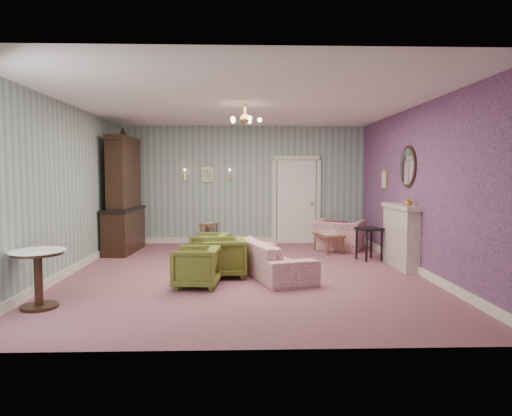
{
  "coord_description": "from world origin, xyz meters",
  "views": [
    {
      "loc": [
        -0.06,
        -7.82,
        1.7
      ],
      "look_at": [
        0.2,
        0.4,
        1.1
      ],
      "focal_mm": 31.96,
      "sensor_mm": 36.0,
      "label": 1
    }
  ],
  "objects_px": {
    "sofa_chintz": "(272,252)",
    "olive_chair_a": "(196,265)",
    "olive_chair_b": "(224,255)",
    "coffee_table": "(329,243)",
    "dresser": "(123,191)",
    "fireplace": "(401,236)",
    "olive_chair_c": "(210,247)",
    "pedestal_table": "(38,279)",
    "side_table_black": "(369,244)",
    "wingback_chair": "(339,230)"
  },
  "relations": [
    {
      "from": "sofa_chintz",
      "to": "olive_chair_a",
      "type": "bearing_deg",
      "value": 104.61
    },
    {
      "from": "olive_chair_b",
      "to": "sofa_chintz",
      "type": "distance_m",
      "value": 0.82
    },
    {
      "from": "sofa_chintz",
      "to": "coffee_table",
      "type": "height_order",
      "value": "sofa_chintz"
    },
    {
      "from": "sofa_chintz",
      "to": "dresser",
      "type": "relative_size",
      "value": 0.76
    },
    {
      "from": "olive_chair_b",
      "to": "sofa_chintz",
      "type": "relative_size",
      "value": 0.36
    },
    {
      "from": "olive_chair_a",
      "to": "fireplace",
      "type": "relative_size",
      "value": 0.48
    },
    {
      "from": "olive_chair_c",
      "to": "sofa_chintz",
      "type": "distance_m",
      "value": 1.49
    },
    {
      "from": "olive_chair_a",
      "to": "olive_chair_c",
      "type": "bearing_deg",
      "value": -178.11
    },
    {
      "from": "coffee_table",
      "to": "sofa_chintz",
      "type": "bearing_deg",
      "value": -121.55
    },
    {
      "from": "olive_chair_b",
      "to": "olive_chair_c",
      "type": "distance_m",
      "value": 1.09
    },
    {
      "from": "olive_chair_b",
      "to": "fireplace",
      "type": "distance_m",
      "value": 3.3
    },
    {
      "from": "dresser",
      "to": "coffee_table",
      "type": "height_order",
      "value": "dresser"
    },
    {
      "from": "olive_chair_b",
      "to": "pedestal_table",
      "type": "height_order",
      "value": "pedestal_table"
    },
    {
      "from": "olive_chair_c",
      "to": "olive_chair_b",
      "type": "bearing_deg",
      "value": 28.78
    },
    {
      "from": "olive_chair_a",
      "to": "side_table_black",
      "type": "height_order",
      "value": "olive_chair_a"
    },
    {
      "from": "dresser",
      "to": "side_table_black",
      "type": "height_order",
      "value": "dresser"
    },
    {
      "from": "coffee_table",
      "to": "pedestal_table",
      "type": "height_order",
      "value": "pedestal_table"
    },
    {
      "from": "dresser",
      "to": "pedestal_table",
      "type": "relative_size",
      "value": 3.55
    },
    {
      "from": "wingback_chair",
      "to": "coffee_table",
      "type": "distance_m",
      "value": 0.55
    },
    {
      "from": "olive_chair_a",
      "to": "coffee_table",
      "type": "relative_size",
      "value": 0.85
    },
    {
      "from": "olive_chair_a",
      "to": "olive_chair_b",
      "type": "distance_m",
      "value": 0.8
    },
    {
      "from": "dresser",
      "to": "olive_chair_a",
      "type": "bearing_deg",
      "value": -56.63
    },
    {
      "from": "dresser",
      "to": "fireplace",
      "type": "height_order",
      "value": "dresser"
    },
    {
      "from": "wingback_chair",
      "to": "pedestal_table",
      "type": "xyz_separation_m",
      "value": [
        -4.81,
        -4.42,
        -0.08
      ]
    },
    {
      "from": "olive_chair_c",
      "to": "fireplace",
      "type": "distance_m",
      "value": 3.55
    },
    {
      "from": "olive_chair_b",
      "to": "pedestal_table",
      "type": "xyz_separation_m",
      "value": [
        -2.29,
        -1.73,
        0.02
      ]
    },
    {
      "from": "olive_chair_a",
      "to": "side_table_black",
      "type": "relative_size",
      "value": 1.04
    },
    {
      "from": "wingback_chair",
      "to": "coffee_table",
      "type": "relative_size",
      "value": 1.3
    },
    {
      "from": "pedestal_table",
      "to": "wingback_chair",
      "type": "bearing_deg",
      "value": 42.59
    },
    {
      "from": "olive_chair_a",
      "to": "fireplace",
      "type": "xyz_separation_m",
      "value": [
        3.61,
        1.39,
        0.24
      ]
    },
    {
      "from": "sofa_chintz",
      "to": "coffee_table",
      "type": "xyz_separation_m",
      "value": [
        1.39,
        2.27,
        -0.19
      ]
    },
    {
      "from": "coffee_table",
      "to": "pedestal_table",
      "type": "bearing_deg",
      "value": -137.99
    },
    {
      "from": "dresser",
      "to": "fireplace",
      "type": "bearing_deg",
      "value": -15.49
    },
    {
      "from": "pedestal_table",
      "to": "sofa_chintz",
      "type": "bearing_deg",
      "value": 29.88
    },
    {
      "from": "coffee_table",
      "to": "olive_chair_c",
      "type": "bearing_deg",
      "value": -152.98
    },
    {
      "from": "dresser",
      "to": "sofa_chintz",
      "type": "bearing_deg",
      "value": -35.55
    },
    {
      "from": "olive_chair_a",
      "to": "dresser",
      "type": "height_order",
      "value": "dresser"
    },
    {
      "from": "dresser",
      "to": "olive_chair_b",
      "type": "bearing_deg",
      "value": -44.87
    },
    {
      "from": "olive_chair_a",
      "to": "dresser",
      "type": "relative_size",
      "value": 0.25
    },
    {
      "from": "sofa_chintz",
      "to": "coffee_table",
      "type": "distance_m",
      "value": 2.67
    },
    {
      "from": "dresser",
      "to": "side_table_black",
      "type": "distance_m",
      "value": 5.34
    },
    {
      "from": "olive_chair_c",
      "to": "fireplace",
      "type": "relative_size",
      "value": 0.47
    },
    {
      "from": "olive_chair_a",
      "to": "coffee_table",
      "type": "bearing_deg",
      "value": 144.27
    },
    {
      "from": "fireplace",
      "to": "side_table_black",
      "type": "distance_m",
      "value": 0.82
    },
    {
      "from": "olive_chair_b",
      "to": "olive_chair_c",
      "type": "relative_size",
      "value": 1.09
    },
    {
      "from": "sofa_chintz",
      "to": "dresser",
      "type": "xyz_separation_m",
      "value": [
        -3.11,
        2.47,
        0.94
      ]
    },
    {
      "from": "dresser",
      "to": "coffee_table",
      "type": "bearing_deg",
      "value": 0.36
    },
    {
      "from": "wingback_chair",
      "to": "pedestal_table",
      "type": "distance_m",
      "value": 6.54
    },
    {
      "from": "wingback_chair",
      "to": "fireplace",
      "type": "distance_m",
      "value": 2.12
    },
    {
      "from": "olive_chair_b",
      "to": "olive_chair_c",
      "type": "bearing_deg",
      "value": -168.83
    }
  ]
}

